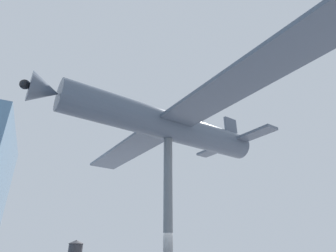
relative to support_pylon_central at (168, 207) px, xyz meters
name	(u,v)px	position (x,y,z in m)	size (l,w,h in m)	color
support_pylon_central	(168,207)	(0.00, 0.00, 0.00)	(0.49, 0.49, 7.50)	slate
suspended_airplane	(165,125)	(-0.03, 0.20, 4.60)	(20.65, 14.17, 2.88)	#4C5666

